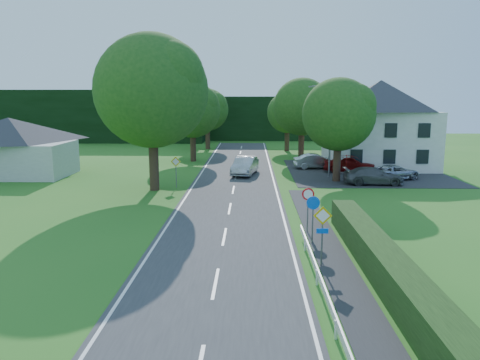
{
  "coord_description": "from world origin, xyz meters",
  "views": [
    {
      "loc": [
        1.33,
        -10.77,
        7.04
      ],
      "look_at": [
        0.62,
        19.49,
        1.61
      ],
      "focal_mm": 35.0,
      "sensor_mm": 36.0,
      "label": 1
    }
  ],
  "objects_px": {
    "streetlight": "(329,126)",
    "parked_car_red": "(349,164)",
    "parked_car_silver_a": "(316,161)",
    "parasol": "(346,165)",
    "parked_car_grey": "(373,176)",
    "parked_car_silver_b": "(394,172)",
    "moving_car": "(245,166)",
    "motorcycle": "(240,165)"
  },
  "relations": [
    {
      "from": "parasol",
      "to": "parked_car_silver_a",
      "type": "bearing_deg",
      "value": 115.92
    },
    {
      "from": "moving_car",
      "to": "motorcycle",
      "type": "bearing_deg",
      "value": 111.84
    },
    {
      "from": "parasol",
      "to": "parked_car_grey",
      "type": "bearing_deg",
      "value": -71.42
    },
    {
      "from": "streetlight",
      "to": "moving_car",
      "type": "relative_size",
      "value": 1.63
    },
    {
      "from": "parked_car_silver_a",
      "to": "parked_car_silver_b",
      "type": "height_order",
      "value": "parked_car_silver_a"
    },
    {
      "from": "moving_car",
      "to": "parked_car_silver_b",
      "type": "distance_m",
      "value": 12.91
    },
    {
      "from": "motorcycle",
      "to": "streetlight",
      "type": "bearing_deg",
      "value": -22.28
    },
    {
      "from": "motorcycle",
      "to": "parasol",
      "type": "xyz_separation_m",
      "value": [
        9.56,
        -3.06,
        0.46
      ]
    },
    {
      "from": "parked_car_grey",
      "to": "parasol",
      "type": "bearing_deg",
      "value": 20.1
    },
    {
      "from": "motorcycle",
      "to": "parasol",
      "type": "relative_size",
      "value": 0.9
    },
    {
      "from": "streetlight",
      "to": "parked_car_grey",
      "type": "bearing_deg",
      "value": -48.22
    },
    {
      "from": "parked_car_grey",
      "to": "motorcycle",
      "type": "bearing_deg",
      "value": 58.45
    },
    {
      "from": "parked_car_silver_a",
      "to": "streetlight",
      "type": "bearing_deg",
      "value": 178.32
    },
    {
      "from": "parked_car_silver_b",
      "to": "parasol",
      "type": "relative_size",
      "value": 2.1
    },
    {
      "from": "parked_car_silver_b",
      "to": "parked_car_red",
      "type": "bearing_deg",
      "value": 13.33
    },
    {
      "from": "motorcycle",
      "to": "parked_car_grey",
      "type": "distance_m",
      "value": 13.03
    },
    {
      "from": "streetlight",
      "to": "motorcycle",
      "type": "relative_size",
      "value": 4.09
    },
    {
      "from": "parked_car_red",
      "to": "parasol",
      "type": "xyz_separation_m",
      "value": [
        -0.66,
        -1.94,
        0.17
      ]
    },
    {
      "from": "parked_car_grey",
      "to": "parked_car_silver_b",
      "type": "distance_m",
      "value": 3.21
    },
    {
      "from": "parked_car_silver_b",
      "to": "parked_car_silver_a",
      "type": "bearing_deg",
      "value": 17.99
    },
    {
      "from": "parked_car_silver_a",
      "to": "moving_car",
      "type": "bearing_deg",
      "value": 113.5
    },
    {
      "from": "streetlight",
      "to": "parasol",
      "type": "bearing_deg",
      "value": 17.37
    },
    {
      "from": "motorcycle",
      "to": "parasol",
      "type": "distance_m",
      "value": 10.05
    },
    {
      "from": "parked_car_silver_a",
      "to": "parasol",
      "type": "relative_size",
      "value": 2.0
    },
    {
      "from": "streetlight",
      "to": "parasol",
      "type": "height_order",
      "value": "streetlight"
    },
    {
      "from": "parked_car_red",
      "to": "parked_car_silver_b",
      "type": "distance_m",
      "value": 4.83
    },
    {
      "from": "moving_car",
      "to": "parked_car_red",
      "type": "height_order",
      "value": "moving_car"
    },
    {
      "from": "parked_car_red",
      "to": "moving_car",
      "type": "bearing_deg",
      "value": 110.89
    },
    {
      "from": "parked_car_silver_a",
      "to": "parked_car_grey",
      "type": "height_order",
      "value": "parked_car_silver_a"
    },
    {
      "from": "moving_car",
      "to": "motorcycle",
      "type": "distance_m",
      "value": 2.68
    },
    {
      "from": "parked_car_red",
      "to": "parked_car_silver_a",
      "type": "height_order",
      "value": "parked_car_red"
    },
    {
      "from": "streetlight",
      "to": "moving_car",
      "type": "height_order",
      "value": "streetlight"
    },
    {
      "from": "parked_car_grey",
      "to": "parasol",
      "type": "distance_m",
      "value": 4.28
    },
    {
      "from": "motorcycle",
      "to": "parked_car_silver_a",
      "type": "bearing_deg",
      "value": 11.96
    },
    {
      "from": "streetlight",
      "to": "parked_car_red",
      "type": "height_order",
      "value": "streetlight"
    },
    {
      "from": "streetlight",
      "to": "motorcycle",
      "type": "bearing_deg",
      "value": 155.15
    },
    {
      "from": "parked_car_silver_b",
      "to": "motorcycle",
      "type": "bearing_deg",
      "value": 44.45
    },
    {
      "from": "streetlight",
      "to": "parked_car_grey",
      "type": "distance_m",
      "value": 6.0
    },
    {
      "from": "parked_car_silver_b",
      "to": "parasol",
      "type": "bearing_deg",
      "value": 38.27
    },
    {
      "from": "moving_car",
      "to": "parked_car_red",
      "type": "relative_size",
      "value": 1.04
    },
    {
      "from": "motorcycle",
      "to": "parked_car_silver_b",
      "type": "relative_size",
      "value": 0.43
    },
    {
      "from": "parked_car_red",
      "to": "parasol",
      "type": "distance_m",
      "value": 2.06
    }
  ]
}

